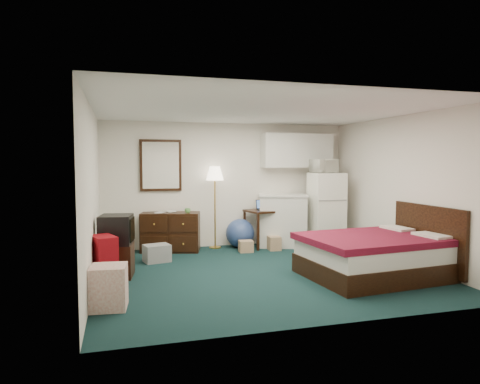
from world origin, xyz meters
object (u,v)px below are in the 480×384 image
object	(u,v)px
floor_lamp	(215,207)
desk	(262,228)
bed	(372,257)
tv_stand	(116,260)
kitchen_counter	(282,221)
suitcase	(104,261)
dresser	(171,232)
fridge	(326,210)

from	to	relation	value
floor_lamp	desk	xyz separation A→B (m)	(0.94, -0.17, -0.44)
bed	tv_stand	distance (m)	3.83
kitchen_counter	suitcase	world-z (taller)	kitchen_counter
dresser	tv_stand	world-z (taller)	dresser
desk	kitchen_counter	xyz separation A→B (m)	(0.44, 0.03, 0.14)
bed	floor_lamp	bearing A→B (deg)	117.93
floor_lamp	kitchen_counter	size ratio (longest dim) A/B	1.59
dresser	kitchen_counter	bearing A→B (deg)	13.22
floor_lamp	kitchen_counter	distance (m)	1.42
bed	suitcase	size ratio (longest dim) A/B	2.70
tv_stand	suitcase	world-z (taller)	suitcase
desk	tv_stand	world-z (taller)	desk
dresser	desk	distance (m)	1.83
dresser	tv_stand	bearing A→B (deg)	-106.66
floor_lamp	suitcase	bearing A→B (deg)	-133.03
desk	suitcase	distance (m)	3.61
tv_stand	suitcase	xyz separation A→B (m)	(-0.15, -0.49, 0.10)
desk	kitchen_counter	world-z (taller)	kitchen_counter
floor_lamp	fridge	distance (m)	2.25
bed	desk	bearing A→B (deg)	103.09
dresser	fridge	world-z (taller)	fridge
bed	kitchen_counter	bearing A→B (deg)	93.77
fridge	suitcase	distance (m)	4.60
fridge	suitcase	xyz separation A→B (m)	(-4.25, -1.72, -0.40)
desk	floor_lamp	bearing A→B (deg)	156.88
floor_lamp	bed	xyz separation A→B (m)	(1.79, -2.76, -0.51)
kitchen_counter	suitcase	xyz separation A→B (m)	(-3.43, -2.05, -0.16)
kitchen_counter	fridge	xyz separation A→B (m)	(0.82, -0.33, 0.24)
dresser	suitcase	world-z (taller)	dresser
desk	suitcase	world-z (taller)	desk
dresser	suitcase	size ratio (longest dim) A/B	1.55
desk	tv_stand	distance (m)	3.23
floor_lamp	suitcase	distance (m)	3.03
suitcase	bed	bearing A→B (deg)	-27.76
desk	tv_stand	bearing A→B (deg)	-164.70
fridge	dresser	bearing A→B (deg)	176.05
floor_lamp	kitchen_counter	xyz separation A→B (m)	(1.38, -0.14, -0.30)
tv_stand	dresser	bearing A→B (deg)	66.50
tv_stand	suitcase	distance (m)	0.52
floor_lamp	desk	distance (m)	1.05
floor_lamp	desk	size ratio (longest dim) A/B	2.17
desk	suitcase	bearing A→B (deg)	-158.96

